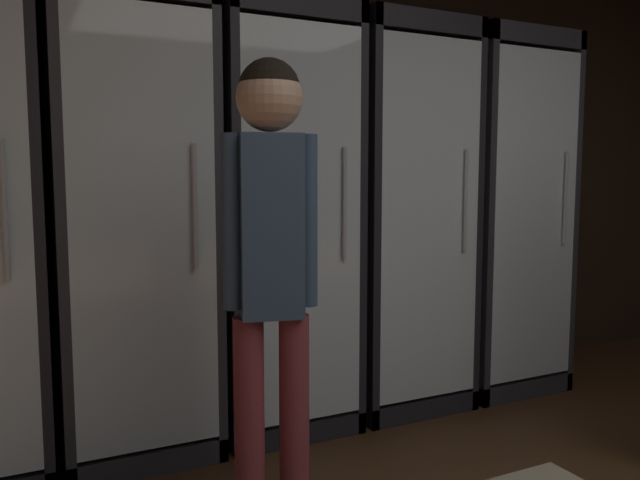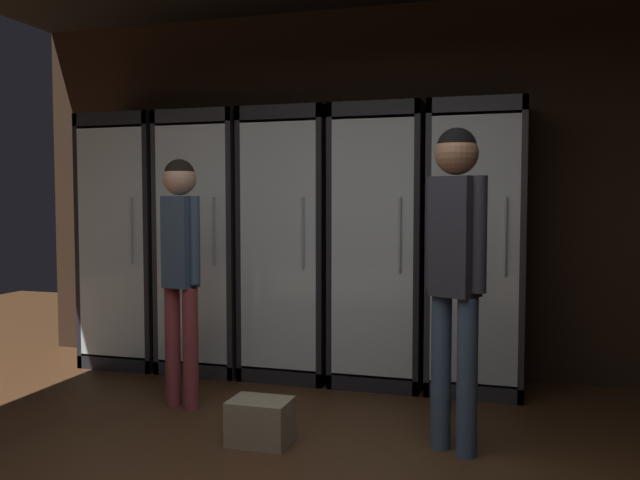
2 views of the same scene
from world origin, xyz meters
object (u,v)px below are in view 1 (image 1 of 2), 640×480
Objects in this scene: cooler_right at (392,221)px; shopper_near at (271,247)px; cooler_far_right at (491,217)px; cooler_left at (130,230)px; cooler_center at (274,227)px.

cooler_right is 1.26× the size of shopper_near.
cooler_far_right is at bearing -0.06° from cooler_right.
shopper_near is (-1.10, -1.00, 0.02)m from cooler_right.
cooler_far_right is at bearing 29.20° from shopper_near.
cooler_left and cooler_far_right have the same top height.
cooler_center is at bearing 67.27° from shopper_near.
cooler_center and cooler_right have the same top height.
cooler_far_right reaches higher than shopper_near.
cooler_center is 1.08m from shopper_near.
cooler_far_right is at bearing 0.01° from cooler_left.
cooler_center is 1.36m from cooler_far_right.
shopper_near is at bearing -150.80° from cooler_far_right.
cooler_far_right is 2.04m from shopper_near.
cooler_left is 1.03m from shopper_near.
cooler_center reaches higher than shopper_near.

